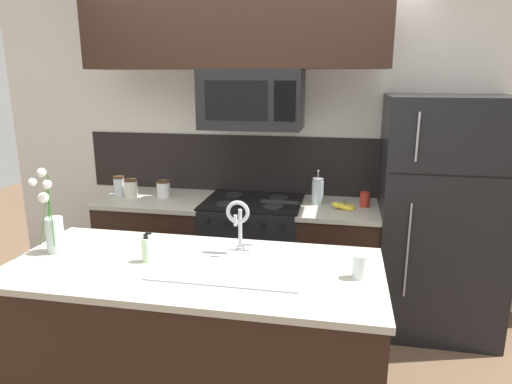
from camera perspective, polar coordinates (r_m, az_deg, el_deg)
ground_plane at (r=3.17m, az=-3.83°, el=-21.91°), size 10.00×10.00×0.00m
rear_partition at (r=3.81m, az=5.19°, el=5.66°), size 5.20×0.10×2.60m
splash_band at (r=3.82m, az=0.56°, el=3.46°), size 3.03×0.01×0.48m
back_counter_left at (r=3.94m, az=-11.98°, el=-7.03°), size 0.87×0.65×0.91m
back_counter_right at (r=3.65m, az=10.10°, el=-8.70°), size 0.61×0.65×0.91m
stove_range at (r=3.71m, az=-0.38°, el=-7.98°), size 0.76×0.64×0.93m
microwave at (r=3.41m, az=-0.49°, el=11.52°), size 0.74×0.40×0.43m
upper_cabinet_band at (r=3.43m, az=-2.91°, el=20.10°), size 2.18×0.34×0.60m
refrigerator at (r=3.60m, az=21.97°, el=-2.88°), size 0.86×0.74×1.74m
storage_jar_tall at (r=3.92m, az=-16.72°, el=0.73°), size 0.09×0.09×0.16m
storage_jar_medium at (r=3.83m, az=-15.37°, el=0.44°), size 0.10×0.10×0.15m
storage_jar_short at (r=3.79m, az=-11.48°, el=0.39°), size 0.11×0.11×0.13m
banana_bunch at (r=3.43m, az=10.94°, el=-1.79°), size 0.19×0.13×0.08m
french_press at (r=3.53m, az=7.70°, el=0.10°), size 0.09×0.09×0.27m
coffee_tin at (r=3.54m, az=13.48°, el=-0.91°), size 0.08×0.08×0.11m
island_counter at (r=2.65m, az=-7.51°, el=-18.08°), size 1.96×0.87×0.91m
kitchen_sink at (r=2.42m, az=-3.35°, el=-10.96°), size 0.76×0.44×0.16m
sink_faucet at (r=2.51m, az=-2.20°, el=-3.37°), size 0.14×0.14×0.31m
dish_soap_bottle at (r=2.50m, az=-13.53°, el=-6.99°), size 0.06×0.05×0.16m
spare_glass at (r=2.31m, az=12.79°, el=-9.08°), size 0.07×0.07×0.12m
flower_vase at (r=2.77m, az=-24.03°, el=-4.23°), size 0.14×0.15×0.48m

